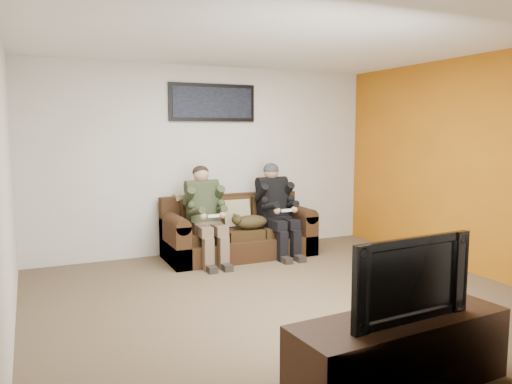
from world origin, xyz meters
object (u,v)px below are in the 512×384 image
sofa (237,233)px  tv_stand (399,352)px  television (402,276)px  person_right (276,204)px  framed_poster (213,103)px  cat (250,222)px  person_left (205,209)px

sofa → tv_stand: 3.79m
sofa → television: 3.82m
person_right → tv_stand: bearing=-104.1°
framed_poster → tv_stand: 4.56m
television → cat: bearing=78.5°
person_left → television: (0.12, -3.60, 0.07)m
tv_stand → sofa: bearing=80.2°
person_left → tv_stand: 3.64m
framed_poster → television: bearing=-92.6°
framed_poster → person_right: bearing=-38.1°
cat → television: television is taller
person_left → cat: (0.60, -0.07, -0.20)m
framed_poster → television: size_ratio=1.30×
cat → framed_poster: size_ratio=0.53×
cat → person_left: bearing=172.9°
television → tv_stand: bearing=-93.9°
person_left → television: 3.61m
framed_poster → tv_stand: bearing=-92.6°
person_right → television: person_right is taller
person_right → cat: 0.48m
cat → tv_stand: (-0.47, -3.53, -0.26)m
sofa → person_right: person_right is taller
person_left → person_right: (1.03, 0.00, 0.00)m
cat → person_right: bearing=9.8°
person_left → television: person_left is taller
sofa → cat: size_ratio=3.05×
person_right → framed_poster: 1.67m
sofa → cat: (0.08, -0.24, 0.19)m
person_right → tv_stand: person_right is taller
sofa → person_right: bearing=-17.9°
framed_poster → television: framed_poster is taller
cat → tv_stand: bearing=-97.6°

